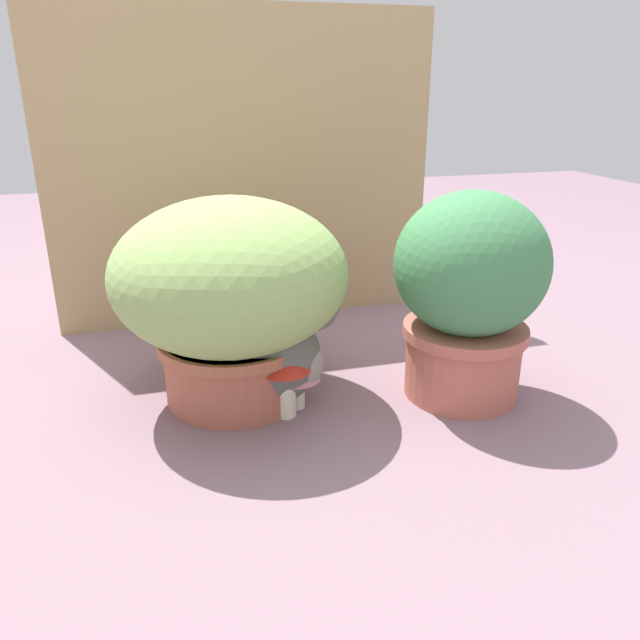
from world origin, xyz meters
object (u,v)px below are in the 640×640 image
object	(u,v)px
mushroom_ornament_red	(285,370)
cat	(268,351)
grass_planter	(231,290)
mushroom_ornament_pink	(296,371)
leafy_planter	(469,290)

from	to	relation	value
mushroom_ornament_red	cat	bearing A→B (deg)	112.83
grass_planter	mushroom_ornament_pink	distance (m)	0.21
grass_planter	mushroom_ornament_pink	bearing A→B (deg)	-35.76
grass_planter	leafy_planter	distance (m)	0.49
grass_planter	leafy_planter	size ratio (longest dim) A/B	1.09
cat	mushroom_ornament_pink	distance (m)	0.07
leafy_planter	mushroom_ornament_red	world-z (taller)	leafy_planter
cat	mushroom_ornament_red	xyz separation A→B (m)	(0.02, -0.06, -0.02)
leafy_planter	cat	xyz separation A→B (m)	(-0.41, 0.06, -0.12)
mushroom_ornament_red	leafy_planter	bearing A→B (deg)	-1.09
grass_planter	cat	bearing A→B (deg)	-41.33
leafy_planter	mushroom_ornament_red	bearing A→B (deg)	178.91
leafy_planter	cat	bearing A→B (deg)	171.33
leafy_planter	grass_planter	bearing A→B (deg)	166.08
mushroom_ornament_pink	mushroom_ornament_red	distance (m)	0.04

